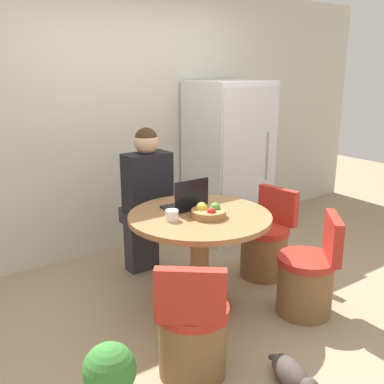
% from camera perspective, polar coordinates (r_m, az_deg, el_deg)
% --- Properties ---
extents(ground_plane, '(12.00, 12.00, 0.00)m').
position_cam_1_polar(ground_plane, '(3.58, 4.15, -15.07)').
color(ground_plane, '#9E8466').
extents(wall_back, '(7.00, 0.06, 2.60)m').
position_cam_1_polar(wall_back, '(4.53, -9.42, 8.80)').
color(wall_back, beige).
rests_on(wall_back, ground_plane).
extents(refrigerator, '(0.76, 0.72, 1.68)m').
position_cam_1_polar(refrigerator, '(4.87, 4.61, 3.98)').
color(refrigerator, silver).
rests_on(refrigerator, ground_plane).
extents(dining_table, '(1.08, 1.08, 0.76)m').
position_cam_1_polar(dining_table, '(3.43, 0.98, -6.24)').
color(dining_table, olive).
rests_on(dining_table, ground_plane).
extents(chair_near_left_corner, '(0.51, 0.51, 0.78)m').
position_cam_1_polar(chair_near_left_corner, '(2.83, 0.05, -17.76)').
color(chair_near_left_corner, brown).
rests_on(chair_near_left_corner, ground_plane).
extents(chair_near_right_corner, '(0.51, 0.51, 0.78)m').
position_cam_1_polar(chair_near_right_corner, '(3.57, 14.46, -10.74)').
color(chair_near_right_corner, brown).
rests_on(chair_near_right_corner, ground_plane).
extents(chair_right_side, '(0.45, 0.44, 0.78)m').
position_cam_1_polar(chair_right_side, '(4.11, 9.28, -6.79)').
color(chair_right_side, brown).
rests_on(chair_right_side, ground_plane).
extents(person_seated, '(0.40, 0.37, 1.34)m').
position_cam_1_polar(person_seated, '(3.96, -5.95, -0.43)').
color(person_seated, '#2D2D38').
rests_on(person_seated, ground_plane).
extents(laptop, '(0.30, 0.22, 0.25)m').
position_cam_1_polar(laptop, '(3.45, -0.68, -1.34)').
color(laptop, '#232328').
rests_on(laptop, dining_table).
extents(fruit_bowl, '(0.26, 0.26, 0.10)m').
position_cam_1_polar(fruit_bowl, '(3.29, 2.12, -2.56)').
color(fruit_bowl, olive).
rests_on(fruit_bowl, dining_table).
extents(coffee_cup, '(0.09, 0.09, 0.08)m').
position_cam_1_polar(coffee_cup, '(3.22, -2.56, -2.97)').
color(coffee_cup, white).
rests_on(coffee_cup, dining_table).
extents(cat, '(0.21, 0.44, 0.17)m').
position_cam_1_polar(cat, '(2.91, 12.61, -21.68)').
color(cat, '#473D38').
rests_on(cat, ground_plane).
extents(potted_plant, '(0.29, 0.29, 0.45)m').
position_cam_1_polar(potted_plant, '(2.59, -10.36, -22.34)').
color(potted_plant, '#935638').
rests_on(potted_plant, ground_plane).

